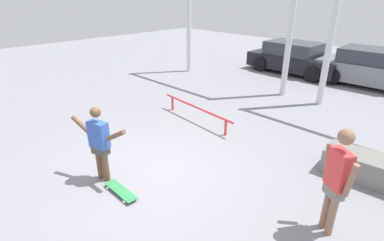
% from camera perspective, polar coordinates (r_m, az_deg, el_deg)
% --- Properties ---
extents(ground_plane, '(36.00, 36.00, 0.00)m').
position_cam_1_polar(ground_plane, '(6.36, -7.51, -9.73)').
color(ground_plane, gray).
extents(skateboarder, '(1.34, 0.43, 1.54)m').
position_cam_1_polar(skateboarder, '(5.94, -17.23, -3.76)').
color(skateboarder, brown).
rests_on(skateboarder, ground_plane).
extents(skateboard, '(0.82, 0.25, 0.08)m').
position_cam_1_polar(skateboard, '(5.84, -13.44, -12.87)').
color(skateboard, '#338C4C').
rests_on(skateboard, ground_plane).
extents(grind_rail, '(2.82, 0.32, 0.46)m').
position_cam_1_polar(grind_rail, '(8.47, 0.87, 2.12)').
color(grind_rail, red).
rests_on(grind_rail, ground_plane).
extents(parked_car_black, '(4.11, 1.96, 1.36)m').
position_cam_1_polar(parked_car_black, '(14.41, 18.95, 11.15)').
color(parked_car_black, black).
rests_on(parked_car_black, ground_plane).
extents(parked_car_grey, '(4.00, 2.06, 1.42)m').
position_cam_1_polar(parked_car_grey, '(13.62, 31.21, 8.48)').
color(parked_car_grey, slate).
rests_on(parked_car_grey, ground_plane).
extents(bystander, '(0.61, 0.45, 1.76)m').
position_cam_1_polar(bystander, '(4.87, 25.89, -9.68)').
color(bystander, '#8C664C').
rests_on(bystander, ground_plane).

